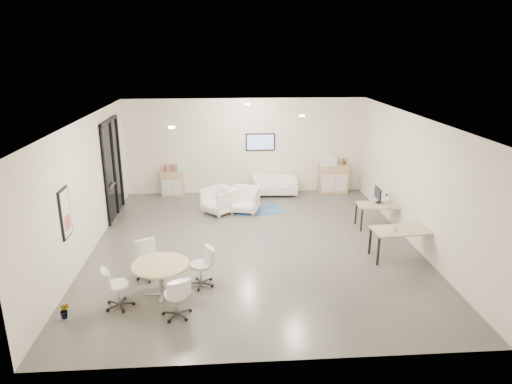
{
  "coord_description": "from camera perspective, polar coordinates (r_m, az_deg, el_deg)",
  "views": [
    {
      "loc": [
        -0.71,
        -10.57,
        4.76
      ],
      "look_at": [
        0.07,
        0.4,
        1.28
      ],
      "focal_mm": 32.0,
      "sensor_mm": 36.0,
      "label": 1
    }
  ],
  "objects": [
    {
      "name": "wall_tv",
      "position": [
        15.38,
        0.54,
        6.27
      ],
      "size": [
        0.98,
        0.06,
        0.58
      ],
      "color": "black",
      "rests_on": "room_shell"
    },
    {
      "name": "meeting_chairs",
      "position": [
        9.42,
        -11.76,
        -10.34
      ],
      "size": [
        2.31,
        2.31,
        0.82
      ],
      "color": "white",
      "rests_on": "room_shell"
    },
    {
      "name": "books",
      "position": [
        15.45,
        -10.65,
        2.93
      ],
      "size": [
        0.43,
        0.14,
        0.22
      ],
      "color": "red",
      "rests_on": "sideboard_left"
    },
    {
      "name": "printer",
      "position": [
        15.65,
        9.06,
        3.95
      ],
      "size": [
        0.49,
        0.41,
        0.35
      ],
      "rotation": [
        0.0,
        0.0,
        -0.0
      ],
      "color": "white",
      "rests_on": "sideboard_right"
    },
    {
      "name": "round_table",
      "position": [
        9.33,
        -11.83,
        -9.28
      ],
      "size": [
        1.14,
        1.14,
        0.69
      ],
      "color": "tan",
      "rests_on": "room_shell"
    },
    {
      "name": "sideboard_left",
      "position": [
        15.58,
        -10.41,
        1.05
      ],
      "size": [
        0.74,
        0.38,
        0.83
      ],
      "color": "tan",
      "rests_on": "room_shell"
    },
    {
      "name": "glass_door",
      "position": [
        13.86,
        -17.49,
        3.14
      ],
      "size": [
        0.09,
        1.9,
        2.85
      ],
      "color": "black",
      "rests_on": "room_shell"
    },
    {
      "name": "armchair_left",
      "position": [
        13.72,
        -4.64,
        -0.92
      ],
      "size": [
        1.13,
        1.13,
        0.85
      ],
      "primitive_type": "imported",
      "rotation": [
        0.0,
        0.0,
        -0.84
      ],
      "color": "white",
      "rests_on": "room_shell"
    },
    {
      "name": "plant_cabinet",
      "position": [
        15.78,
        11.01,
        3.75
      ],
      "size": [
        0.31,
        0.33,
        0.21
      ],
      "primitive_type": "imported",
      "rotation": [
        0.0,
        0.0,
        0.33
      ],
      "color": "#3F7F3F",
      "rests_on": "sideboard_right"
    },
    {
      "name": "artwork",
      "position": [
        10.07,
        -22.73,
        -2.47
      ],
      "size": [
        0.05,
        0.54,
        1.04
      ],
      "color": "black",
      "rests_on": "room_shell"
    },
    {
      "name": "desk_rear",
      "position": [
        12.98,
        15.28,
        -1.81
      ],
      "size": [
        1.32,
        0.75,
        0.66
      ],
      "rotation": [
        0.0,
        0.0,
        -0.09
      ],
      "color": "tan",
      "rests_on": "room_shell"
    },
    {
      "name": "ceiling_spots",
      "position": [
        11.53,
        -1.5,
        9.67
      ],
      "size": [
        3.14,
        4.14,
        0.03
      ],
      "color": "#FFEAC6",
      "rests_on": "room_shell"
    },
    {
      "name": "cup",
      "position": [
        10.99,
        16.96,
        -4.39
      ],
      "size": [
        0.13,
        0.12,
        0.11
      ],
      "primitive_type": "imported",
      "rotation": [
        0.0,
        0.0,
        0.29
      ],
      "color": "white",
      "rests_on": "desk_front"
    },
    {
      "name": "plant_floor",
      "position": [
        9.37,
        -22.75,
        -13.98
      ],
      "size": [
        0.24,
        0.35,
        0.14
      ],
      "primitive_type": "imported",
      "rotation": [
        0.0,
        0.0,
        -0.19
      ],
      "color": "#3F7F3F",
      "rests_on": "room_shell"
    },
    {
      "name": "room_shell",
      "position": [
        11.06,
        -0.2,
        0.95
      ],
      "size": [
        9.6,
        10.6,
        4.8
      ],
      "color": "#4D4B46",
      "rests_on": "ground"
    },
    {
      "name": "sideboard_right",
      "position": [
        15.85,
        9.6,
        1.66
      ],
      "size": [
        0.98,
        0.47,
        0.98
      ],
      "color": "tan",
      "rests_on": "room_shell"
    },
    {
      "name": "monitor",
      "position": [
        13.01,
        15.0,
        -0.34
      ],
      "size": [
        0.2,
        0.5,
        0.44
      ],
      "color": "black",
      "rests_on": "desk_rear"
    },
    {
      "name": "armchair_right",
      "position": [
        13.77,
        -1.45,
        -0.82
      ],
      "size": [
        0.98,
        0.94,
        0.84
      ],
      "primitive_type": "imported",
      "rotation": [
        0.0,
        0.0,
        -0.24
      ],
      "color": "white",
      "rests_on": "room_shell"
    },
    {
      "name": "blue_rug",
      "position": [
        14.05,
        0.19,
        -2.22
      ],
      "size": [
        1.56,
        1.15,
        0.01
      ],
      "primitive_type": "cube",
      "rotation": [
        0.0,
        0.0,
        0.13
      ],
      "color": "#2C5289",
      "rests_on": "room_shell"
    },
    {
      "name": "desk_front",
      "position": [
        11.19,
        17.87,
        -4.81
      ],
      "size": [
        1.48,
        0.84,
        0.74
      ],
      "rotation": [
        0.0,
        0.0,
        0.09
      ],
      "color": "tan",
      "rests_on": "room_shell"
    },
    {
      "name": "loveseat",
      "position": [
        15.45,
        2.35,
        0.76
      ],
      "size": [
        1.51,
        0.81,
        0.55
      ],
      "rotation": [
        0.0,
        0.0,
        -0.05
      ],
      "color": "white",
      "rests_on": "room_shell"
    }
  ]
}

